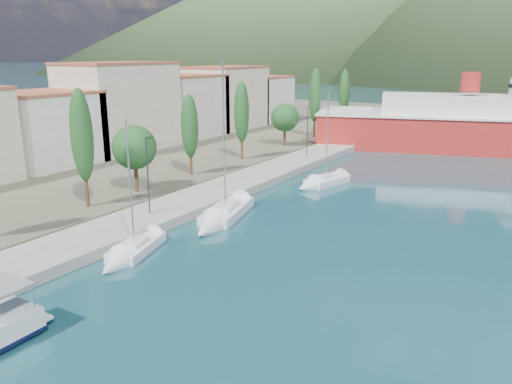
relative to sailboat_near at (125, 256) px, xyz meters
The scene contains 9 objects.
ground 114.18m from the sailboat_near, 87.48° to the left, with size 1400.00×1400.00×0.00m, color #1A464F.
quay 20.46m from the sailboat_near, 101.20° to the left, with size 5.00×88.00×0.80m, color gray.
land_strip 51.63m from the sailboat_near, 144.38° to the left, with size 70.00×148.00×0.70m, color #565644.
town_buildings 41.42m from the sailboat_near, 131.05° to the left, with size 9.20×69.20×11.30m.
tree_row 27.85m from the sailboat_near, 111.13° to the left, with size 4.02×64.75×10.26m.
lamp_posts 10.16m from the sailboat_near, 114.96° to the left, with size 0.15×49.43×6.06m.
sailboat_near is the anchor object (origin of this frame).
sailboat_mid 9.06m from the sailboat_near, 85.24° to the left, with size 4.86×9.80×13.64m.
sailboat_far 23.81m from the sailboat_near, 84.24° to the left, with size 3.84×7.34×10.31m.
Camera 1 is at (18.41, -14.92, 13.05)m, focal length 35.00 mm.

